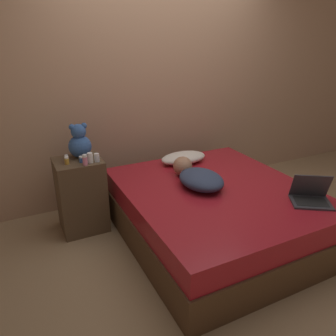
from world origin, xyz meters
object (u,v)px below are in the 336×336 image
object	(u,v)px
pillow	(183,158)
teddy_bear	(80,143)
person_lying	(198,177)
laptop	(311,196)
bottle_blue	(81,159)
bottle_amber	(67,161)
bottle_clear	(97,158)
bottle_white	(90,158)
bottle_red	(66,158)
bottle_pink	(85,160)

from	to	relation	value
pillow	teddy_bear	xyz separation A→B (m)	(-1.06, 0.08, 0.30)
person_lying	laptop	distance (m)	0.97
bottle_blue	bottle_amber	size ratio (longest dim) A/B	0.83
bottle_clear	bottle_white	bearing A→B (deg)	177.56
person_lying	laptop	bearing A→B (deg)	-49.81
bottle_red	bottle_clear	xyz separation A→B (m)	(0.25, -0.13, 0.01)
person_lying	bottle_pink	bearing A→B (deg)	153.74
pillow	bottle_white	distance (m)	1.05
teddy_bear	bottle_amber	xyz separation A→B (m)	(-0.15, -0.13, -0.11)
laptop	bottle_pink	distance (m)	1.94
pillow	bottle_white	world-z (taller)	bottle_white
bottle_pink	pillow	bearing A→B (deg)	7.59
bottle_red	teddy_bear	bearing A→B (deg)	21.26
bottle_clear	bottle_amber	world-z (taller)	bottle_clear
teddy_bear	bottle_blue	distance (m)	0.18
teddy_bear	laptop	bearing A→B (deg)	-40.05
laptop	teddy_bear	xyz separation A→B (m)	(-1.57, 1.32, 0.30)
teddy_bear	bottle_clear	world-z (taller)	teddy_bear
laptop	bottle_red	world-z (taller)	bottle_red
teddy_bear	bottle_clear	distance (m)	0.24
teddy_bear	bottle_white	bearing A→B (deg)	-76.80
pillow	teddy_bear	bearing A→B (deg)	175.78
teddy_bear	bottle_clear	xyz separation A→B (m)	(0.10, -0.19, -0.10)
bottle_red	bottle_amber	bearing A→B (deg)	-97.92
bottle_pink	bottle_clear	bearing A→B (deg)	17.68
teddy_bear	bottle_amber	world-z (taller)	teddy_bear
pillow	bottle_blue	xyz separation A→B (m)	(-1.09, -0.06, 0.19)
laptop	bottle_red	distance (m)	2.14
bottle_blue	bottle_pink	distance (m)	0.08
pillow	bottle_clear	world-z (taller)	bottle_clear
pillow	bottle_blue	distance (m)	1.11
laptop	bottle_amber	distance (m)	2.11
teddy_bear	bottle_red	world-z (taller)	teddy_bear
laptop	bottle_clear	xyz separation A→B (m)	(-1.47, 1.14, 0.20)
laptop	teddy_bear	world-z (taller)	teddy_bear
bottle_white	bottle_amber	bearing A→B (deg)	164.54
bottle_blue	bottle_red	xyz separation A→B (m)	(-0.11, 0.09, 0.00)
bottle_clear	person_lying	bearing A→B (deg)	-28.18
person_lying	teddy_bear	bearing A→B (deg)	142.84
pillow	bottle_white	size ratio (longest dim) A/B	5.51
person_lying	bottle_pink	size ratio (longest dim) A/B	6.82
laptop	teddy_bear	size ratio (longest dim) A/B	1.20
laptop	bottle_amber	world-z (taller)	bottle_amber
bottle_pink	bottle_blue	bearing A→B (deg)	101.67
bottle_white	laptop	bearing A→B (deg)	-36.69
pillow	bottle_pink	xyz separation A→B (m)	(-1.07, -0.14, 0.21)
bottle_white	bottle_clear	bearing A→B (deg)	-2.44
bottle_amber	pillow	bearing A→B (deg)	2.35
bottle_blue	bottle_pink	size ratio (longest dim) A/B	0.60
person_lying	bottle_clear	xyz separation A→B (m)	(-0.81, 0.43, 0.17)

